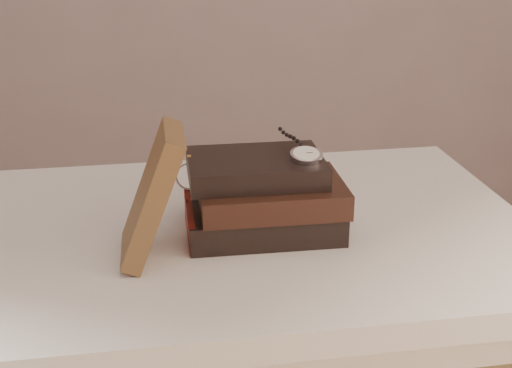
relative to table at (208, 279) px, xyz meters
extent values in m
cube|color=silver|center=(0.00, 0.00, 0.07)|extent=(1.00, 0.60, 0.04)
cube|color=white|center=(0.00, 0.00, 0.01)|extent=(0.88, 0.49, 0.08)
cylinder|color=white|center=(0.45, 0.25, -0.30)|extent=(0.05, 0.05, 0.71)
cube|color=black|center=(0.08, -0.02, 0.11)|extent=(0.23, 0.16, 0.04)
cube|color=beige|center=(0.09, -0.02, 0.11)|extent=(0.22, 0.15, 0.03)
cube|color=gold|center=(-0.03, 0.00, 0.11)|extent=(0.01, 0.01, 0.04)
cube|color=#671109|center=(-0.03, -0.02, 0.11)|extent=(0.01, 0.14, 0.04)
cube|color=black|center=(0.09, -0.03, 0.15)|extent=(0.21, 0.15, 0.04)
cube|color=beige|center=(0.10, -0.03, 0.15)|extent=(0.21, 0.14, 0.03)
cube|color=gold|center=(-0.01, -0.01, 0.15)|extent=(0.01, 0.01, 0.04)
cube|color=black|center=(0.07, -0.02, 0.19)|extent=(0.20, 0.14, 0.03)
cube|color=beige|center=(0.08, -0.02, 0.19)|extent=(0.19, 0.13, 0.03)
cube|color=gold|center=(-0.02, 0.01, 0.19)|extent=(0.01, 0.01, 0.03)
cube|color=#452F1A|center=(-0.08, -0.08, 0.19)|extent=(0.10, 0.12, 0.19)
cylinder|color=silver|center=(0.14, -0.04, 0.21)|extent=(0.05, 0.05, 0.02)
cylinder|color=white|center=(0.14, -0.04, 0.22)|extent=(0.04, 0.04, 0.01)
torus|color=silver|center=(0.14, -0.04, 0.22)|extent=(0.05, 0.04, 0.01)
cylinder|color=silver|center=(0.14, -0.01, 0.21)|extent=(0.01, 0.01, 0.01)
cube|color=black|center=(0.14, -0.03, 0.22)|extent=(0.00, 0.01, 0.00)
cube|color=black|center=(0.15, -0.04, 0.22)|extent=(0.01, 0.00, 0.00)
sphere|color=black|center=(0.14, 0.00, 0.22)|extent=(0.01, 0.01, 0.01)
sphere|color=black|center=(0.14, 0.01, 0.22)|extent=(0.01, 0.01, 0.01)
sphere|color=black|center=(0.14, 0.02, 0.22)|extent=(0.01, 0.01, 0.01)
sphere|color=black|center=(0.14, 0.04, 0.22)|extent=(0.01, 0.01, 0.01)
sphere|color=black|center=(0.13, 0.05, 0.22)|extent=(0.01, 0.01, 0.01)
sphere|color=black|center=(0.13, 0.07, 0.22)|extent=(0.01, 0.01, 0.01)
sphere|color=black|center=(0.13, 0.08, 0.22)|extent=(0.01, 0.01, 0.01)
torus|color=silver|center=(-0.02, 0.05, 0.16)|extent=(0.05, 0.01, 0.05)
torus|color=silver|center=(0.03, 0.05, 0.16)|extent=(0.05, 0.01, 0.05)
cylinder|color=silver|center=(0.00, 0.05, 0.16)|extent=(0.01, 0.00, 0.00)
cylinder|color=silver|center=(-0.04, 0.10, 0.15)|extent=(0.01, 0.10, 0.02)
cylinder|color=silver|center=(0.05, 0.10, 0.15)|extent=(0.01, 0.10, 0.02)
camera|label=1|loc=(-0.08, -0.95, 0.55)|focal=48.17mm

